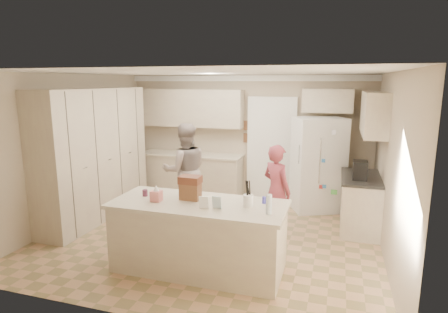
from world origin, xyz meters
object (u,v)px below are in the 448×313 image
(refrigerator, at_px, (318,164))
(dollhouse_body, at_px, (190,191))
(tissue_box, at_px, (156,196))
(teen_boy, at_px, (185,170))
(teen_girl, at_px, (276,191))
(utensil_crock, at_px, (248,201))
(coffee_maker, at_px, (360,170))
(island_base, at_px, (199,238))

(refrigerator, distance_m, dollhouse_body, 3.18)
(tissue_box, height_order, dollhouse_body, dollhouse_body)
(teen_boy, bearing_deg, teen_girl, 137.20)
(utensil_crock, xyz_separation_m, teen_boy, (-1.61, 1.77, -0.13))
(dollhouse_body, relative_size, teen_girl, 0.17)
(coffee_maker, xyz_separation_m, tissue_box, (-2.60, -2.00, -0.07))
(coffee_maker, bearing_deg, teen_girl, -159.72)
(refrigerator, height_order, coffee_maker, refrigerator)
(refrigerator, bearing_deg, island_base, -138.80)
(dollhouse_body, bearing_deg, tissue_box, -153.43)
(refrigerator, height_order, teen_girl, refrigerator)
(dollhouse_body, bearing_deg, coffee_maker, 39.29)
(coffee_maker, xyz_separation_m, dollhouse_body, (-2.20, -1.80, -0.03))
(refrigerator, height_order, teen_boy, refrigerator)
(coffee_maker, height_order, utensil_crock, coffee_maker)
(dollhouse_body, xyz_separation_m, teen_girl, (0.94, 1.33, -0.29))
(dollhouse_body, bearing_deg, teen_girl, 54.89)
(island_base, bearing_deg, coffee_maker, 42.83)
(island_base, height_order, tissue_box, tissue_box)
(refrigerator, relative_size, utensil_crock, 12.00)
(tissue_box, relative_size, dollhouse_body, 0.54)
(teen_boy, distance_m, teen_girl, 1.80)
(tissue_box, bearing_deg, refrigerator, 57.79)
(coffee_maker, relative_size, teen_boy, 0.17)
(utensil_crock, distance_m, teen_boy, 2.40)
(tissue_box, relative_size, teen_boy, 0.08)
(coffee_maker, relative_size, tissue_box, 2.14)
(refrigerator, distance_m, coffee_maker, 1.24)
(refrigerator, relative_size, island_base, 0.82)
(coffee_maker, height_order, dollhouse_body, coffee_maker)
(utensil_crock, relative_size, tissue_box, 1.07)
(coffee_maker, bearing_deg, dollhouse_body, -140.71)
(refrigerator, relative_size, teen_girl, 1.20)
(island_base, xyz_separation_m, teen_boy, (-0.96, 1.82, 0.43))
(coffee_maker, relative_size, island_base, 0.14)
(refrigerator, bearing_deg, tissue_box, -146.21)
(island_base, relative_size, teen_boy, 1.27)
(tissue_box, distance_m, teen_girl, 2.05)
(coffee_maker, bearing_deg, refrigerator, 125.26)
(tissue_box, height_order, teen_boy, teen_boy)
(teen_boy, bearing_deg, utensil_crock, 102.04)
(utensil_crock, distance_m, tissue_box, 1.21)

